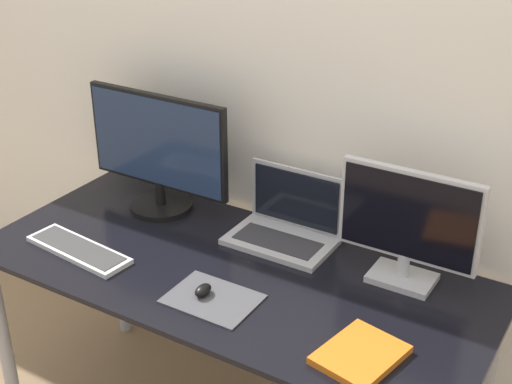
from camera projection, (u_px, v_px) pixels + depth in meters
wall_back at (299, 69)px, 2.29m from camera, size 7.00×0.05×2.50m
desk at (231, 295)px, 2.24m from camera, size 1.61×0.72×0.72m
monitor_left at (158, 152)px, 2.47m from camera, size 0.56×0.23×0.43m
monitor_right at (408, 225)px, 2.06m from camera, size 0.42×0.13×0.36m
laptop at (287, 223)px, 2.34m from camera, size 0.34×0.22×0.23m
keyboard at (79, 250)px, 2.28m from camera, size 0.39×0.16×0.02m
mousepad at (213, 299)px, 2.05m from camera, size 0.26×0.19×0.00m
mouse at (203, 290)px, 2.06m from camera, size 0.04×0.06×0.03m
book at (360, 355)px, 1.81m from camera, size 0.21×0.25×0.02m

